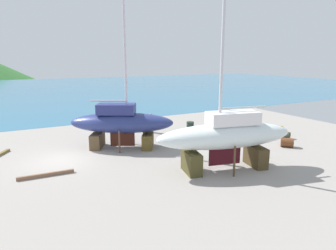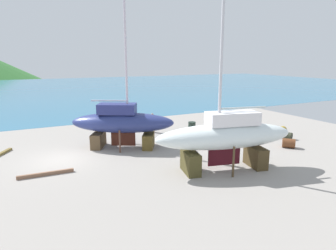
{
  "view_description": "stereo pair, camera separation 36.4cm",
  "coord_description": "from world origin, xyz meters",
  "px_view_note": "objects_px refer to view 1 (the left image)",
  "views": [
    {
      "loc": [
        -2.36,
        -18.27,
        6.07
      ],
      "look_at": [
        5.95,
        -2.55,
        2.09
      ],
      "focal_mm": 31.48,
      "sensor_mm": 36.0,
      "label": 1
    },
    {
      "loc": [
        -2.04,
        -18.44,
        6.07
      ],
      "look_at": [
        5.95,
        -2.55,
        2.09
      ],
      "focal_mm": 31.48,
      "sensor_mm": 36.0,
      "label": 2
    }
  ],
  "objects_px": {
    "worker": "(151,123)",
    "barrel_ochre": "(190,126)",
    "barrel_by_slipway": "(284,135)",
    "barrel_blue_faded": "(250,124)",
    "barrel_rust_mid": "(278,130)",
    "sailboat_far_slipway": "(122,123)",
    "barrel_tipped_right": "(287,143)",
    "sailboat_large_starboard": "(226,136)"
  },
  "relations": [
    {
      "from": "worker",
      "to": "barrel_ochre",
      "type": "relative_size",
      "value": 1.99
    },
    {
      "from": "barrel_blue_faded",
      "to": "barrel_ochre",
      "type": "bearing_deg",
      "value": 165.89
    },
    {
      "from": "barrel_by_slipway",
      "to": "barrel_ochre",
      "type": "distance_m",
      "value": 7.55
    },
    {
      "from": "barrel_rust_mid",
      "to": "barrel_tipped_right",
      "type": "bearing_deg",
      "value": -129.35
    },
    {
      "from": "sailboat_far_slipway",
      "to": "barrel_by_slipway",
      "type": "bearing_deg",
      "value": 12.93
    },
    {
      "from": "barrel_by_slipway",
      "to": "barrel_ochre",
      "type": "height_order",
      "value": "barrel_ochre"
    },
    {
      "from": "sailboat_far_slipway",
      "to": "barrel_tipped_right",
      "type": "relative_size",
      "value": 13.41
    },
    {
      "from": "barrel_tipped_right",
      "to": "barrel_ochre",
      "type": "xyz_separation_m",
      "value": [
        -3.55,
        7.2,
        0.09
      ]
    },
    {
      "from": "barrel_tipped_right",
      "to": "barrel_ochre",
      "type": "relative_size",
      "value": 1.01
    },
    {
      "from": "barrel_blue_faded",
      "to": "barrel_by_slipway",
      "type": "relative_size",
      "value": 0.95
    },
    {
      "from": "sailboat_far_slipway",
      "to": "barrel_tipped_right",
      "type": "height_order",
      "value": "sailboat_far_slipway"
    },
    {
      "from": "worker",
      "to": "barrel_rust_mid",
      "type": "xyz_separation_m",
      "value": [
        9.15,
        -5.43,
        -0.52
      ]
    },
    {
      "from": "worker",
      "to": "sailboat_large_starboard",
      "type": "bearing_deg",
      "value": -19.09
    },
    {
      "from": "sailboat_large_starboard",
      "to": "barrel_ochre",
      "type": "height_order",
      "value": "sailboat_large_starboard"
    },
    {
      "from": "barrel_ochre",
      "to": "worker",
      "type": "bearing_deg",
      "value": 159.68
    },
    {
      "from": "sailboat_large_starboard",
      "to": "barrel_tipped_right",
      "type": "height_order",
      "value": "sailboat_large_starboard"
    },
    {
      "from": "barrel_blue_faded",
      "to": "barrel_by_slipway",
      "type": "distance_m",
      "value": 4.0
    },
    {
      "from": "sailboat_far_slipway",
      "to": "barrel_by_slipway",
      "type": "xyz_separation_m",
      "value": [
        12.09,
        -3.49,
        -1.52
      ]
    },
    {
      "from": "worker",
      "to": "sailboat_far_slipway",
      "type": "bearing_deg",
      "value": -69.5
    },
    {
      "from": "barrel_blue_faded",
      "to": "barrel_by_slipway",
      "type": "height_order",
      "value": "barrel_blue_faded"
    },
    {
      "from": "sailboat_far_slipway",
      "to": "barrel_tipped_right",
      "type": "xyz_separation_m",
      "value": [
        10.34,
        -5.31,
        -1.46
      ]
    },
    {
      "from": "worker",
      "to": "barrel_tipped_right",
      "type": "bearing_deg",
      "value": 18.91
    },
    {
      "from": "barrel_ochre",
      "to": "barrel_blue_faded",
      "type": "bearing_deg",
      "value": -14.11
    },
    {
      "from": "sailboat_large_starboard",
      "to": "barrel_blue_faded",
      "type": "distance_m",
      "value": 11.28
    },
    {
      "from": "sailboat_far_slipway",
      "to": "worker",
      "type": "distance_m",
      "value": 4.83
    },
    {
      "from": "sailboat_far_slipway",
      "to": "barrel_blue_faded",
      "type": "bearing_deg",
      "value": 31.36
    },
    {
      "from": "worker",
      "to": "barrel_blue_faded",
      "type": "relative_size",
      "value": 1.89
    },
    {
      "from": "sailboat_far_slipway",
      "to": "barrel_tipped_right",
      "type": "distance_m",
      "value": 11.72
    },
    {
      "from": "barrel_by_slipway",
      "to": "sailboat_far_slipway",
      "type": "bearing_deg",
      "value": 163.9
    },
    {
      "from": "sailboat_large_starboard",
      "to": "barrel_tipped_right",
      "type": "relative_size",
      "value": 16.23
    },
    {
      "from": "barrel_by_slipway",
      "to": "barrel_ochre",
      "type": "xyz_separation_m",
      "value": [
        -5.3,
        5.38,
        0.14
      ]
    },
    {
      "from": "worker",
      "to": "barrel_ochre",
      "type": "xyz_separation_m",
      "value": [
        3.19,
        -1.18,
        -0.43
      ]
    },
    {
      "from": "barrel_tipped_right",
      "to": "barrel_rust_mid",
      "type": "bearing_deg",
      "value": 50.65
    },
    {
      "from": "worker",
      "to": "barrel_by_slipway",
      "type": "distance_m",
      "value": 10.74
    },
    {
      "from": "sailboat_large_starboard",
      "to": "barrel_rust_mid",
      "type": "height_order",
      "value": "sailboat_large_starboard"
    },
    {
      "from": "sailboat_far_slipway",
      "to": "worker",
      "type": "height_order",
      "value": "sailboat_far_slipway"
    },
    {
      "from": "barrel_by_slipway",
      "to": "barrel_rust_mid",
      "type": "height_order",
      "value": "barrel_rust_mid"
    },
    {
      "from": "sailboat_far_slipway",
      "to": "worker",
      "type": "bearing_deg",
      "value": 69.42
    },
    {
      "from": "barrel_by_slipway",
      "to": "barrel_rust_mid",
      "type": "relative_size",
      "value": 1.15
    },
    {
      "from": "worker",
      "to": "barrel_rust_mid",
      "type": "distance_m",
      "value": 10.66
    },
    {
      "from": "barrel_rust_mid",
      "to": "barrel_ochre",
      "type": "distance_m",
      "value": 7.33
    },
    {
      "from": "worker",
      "to": "barrel_ochre",
      "type": "height_order",
      "value": "worker"
    }
  ]
}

